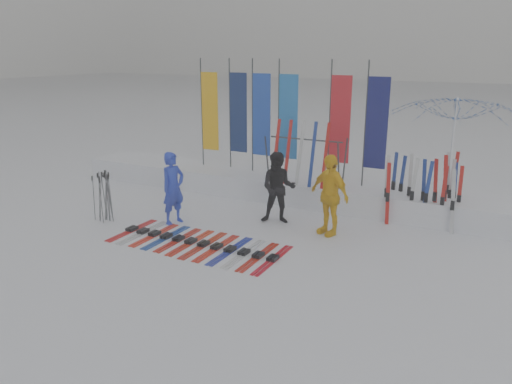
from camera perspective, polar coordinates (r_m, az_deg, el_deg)
The scene contains 11 objects.
ground at distance 10.17m, azimuth -5.23°, elevation -7.49°, with size 120.00×120.00×0.00m, color white.
snow_bank at distance 13.93m, azimuth 5.01°, elevation 0.36°, with size 14.00×1.60×0.60m, color white.
person_blue at distance 12.00m, azimuth -9.44°, elevation 0.44°, with size 0.63×0.42×1.74m, color #2136C3.
person_black at distance 11.88m, azimuth 2.57°, elevation 0.47°, with size 0.84×0.65×1.73m, color black.
person_yellow at distance 11.24m, azimuth 8.37°, elevation -0.32°, with size 1.08×0.45×1.84m, color yellow.
tent_canopy at distance 13.63m, azimuth 21.50°, elevation 4.20°, with size 3.31×3.37×3.03m, color white.
ski_row at distance 10.85m, azimuth -6.70°, elevation -5.79°, with size 3.80×1.69×0.07m.
pole_cluster at distance 12.64m, azimuth -16.88°, elevation -0.54°, with size 0.50×0.59×1.25m.
feather_flags at distance 13.99m, azimuth 2.92°, elevation 8.60°, with size 5.63×0.29×3.20m.
ski_rack at distance 13.20m, azimuth 5.66°, elevation 4.31°, with size 2.04×0.80×1.23m.
upright_skis at distance 12.54m, azimuth 19.04°, elevation 0.09°, with size 1.70×1.15×1.70m.
Camera 1 is at (5.13, -7.80, 4.05)m, focal length 35.00 mm.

